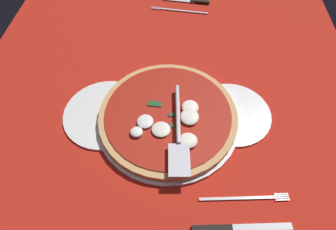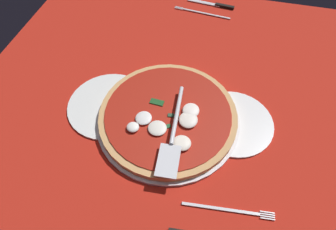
{
  "view_description": "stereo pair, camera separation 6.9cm",
  "coord_description": "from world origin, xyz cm",
  "views": [
    {
      "loc": [
        -3.93,
        46.04,
        58.78
      ],
      "look_at": [
        -1.32,
        5.76,
        2.25
      ],
      "focal_mm": 29.49,
      "sensor_mm": 36.0,
      "label": 1
    },
    {
      "loc": [
        -10.79,
        44.99,
        58.78
      ],
      "look_at": [
        -1.32,
        5.76,
        2.25
      ],
      "focal_mm": 29.49,
      "sensor_mm": 36.0,
      "label": 2
    }
  ],
  "objects": [
    {
      "name": "place_setting_near",
      "position": [
        -4.29,
        -44.25,
        0.35
      ],
      "size": [
        21.43,
        15.69,
        1.4
      ],
      "rotation": [
        0.0,
        0.0,
        -0.11
      ],
      "color": "white",
      "rests_on": "ground_plane"
    },
    {
      "name": "pizza_pan",
      "position": [
        -1.32,
        5.76,
        0.63
      ],
      "size": [
        36.36,
        36.36,
        1.25
      ],
      "primitive_type": "cylinder",
      "color": "silver",
      "rests_on": "ground_plane"
    },
    {
      "name": "pizza_server",
      "position": [
        -4.12,
        11.83,
        4.96
      ],
      "size": [
        5.25,
        24.87,
        1.0
      ],
      "rotation": [
        0.0,
        0.0,
        1.64
      ],
      "color": "silver",
      "rests_on": "pizza"
    },
    {
      "name": "ground_plane",
      "position": [
        0.0,
        0.0,
        -0.4
      ],
      "size": [
        109.88,
        109.88,
        0.8
      ],
      "primitive_type": "cube",
      "color": "#B32115"
    },
    {
      "name": "pizza",
      "position": [
        -1.43,
        5.93,
        2.32
      ],
      "size": [
        34.77,
        34.77,
        3.35
      ],
      "color": "tan",
      "rests_on": "pizza_pan"
    },
    {
      "name": "dinner_plate_right",
      "position": [
        14.89,
        5.08,
        0.5
      ],
      "size": [
        21.97,
        21.97,
        1.0
      ],
      "primitive_type": "cylinder",
      "color": "white",
      "rests_on": "ground_plane"
    },
    {
      "name": "place_setting_far",
      "position": [
        -17.46,
        28.64,
        0.35
      ],
      "size": [
        20.69,
        14.91,
        1.4
      ],
      "rotation": [
        0.0,
        0.0,
        3.23
      ],
      "color": "white",
      "rests_on": "ground_plane"
    },
    {
      "name": "dinner_plate_left",
      "position": [
        -17.79,
        3.05,
        0.5
      ],
      "size": [
        20.08,
        20.08,
        1.0
      ],
      "primitive_type": "cylinder",
      "color": "white",
      "rests_on": "ground_plane"
    }
  ]
}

